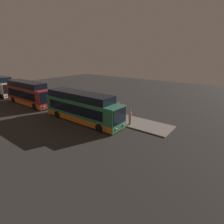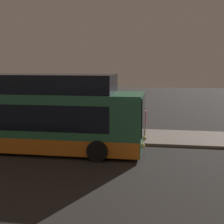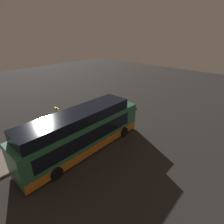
{
  "view_description": "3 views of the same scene",
  "coord_description": "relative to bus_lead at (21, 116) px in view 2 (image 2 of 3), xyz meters",
  "views": [
    {
      "loc": [
        15.4,
        -14.41,
        8.12
      ],
      "look_at": [
        3.99,
        0.58,
        1.86
      ],
      "focal_mm": 28.0,
      "sensor_mm": 36.0,
      "label": 1
    },
    {
      "loc": [
        6.3,
        -13.9,
        4.18
      ],
      "look_at": [
        3.99,
        0.58,
        1.86
      ],
      "focal_mm": 50.0,
      "sensor_mm": 36.0,
      "label": 2
    },
    {
      "loc": [
        -7.93,
        -10.3,
        9.39
      ],
      "look_at": [
        3.99,
        0.58,
        1.86
      ],
      "focal_mm": 28.0,
      "sensor_mm": 36.0,
      "label": 3
    }
  ],
  "objects": [
    {
      "name": "sign_post",
      "position": [
        0.05,
        3.8,
        0.22
      ],
      "size": [
        0.1,
        0.8,
        2.67
      ],
      "color": "#4C4C51",
      "rests_on": "platform"
    },
    {
      "name": "passenger_waiting",
      "position": [
        3.63,
        3.18,
        -0.52
      ],
      "size": [
        0.46,
        0.63,
        1.86
      ],
      "rotation": [
        0.0,
        0.0,
        -3.06
      ],
      "color": "gray",
      "rests_on": "platform"
    },
    {
      "name": "platform",
      "position": [
        0.33,
        3.36,
        -1.57
      ],
      "size": [
        20.0,
        3.48,
        0.12
      ],
      "color": "slate",
      "rests_on": "ground"
    },
    {
      "name": "ground",
      "position": [
        0.33,
        0.02,
        -1.63
      ],
      "size": [
        80.0,
        80.0,
        0.0
      ],
      "primitive_type": "plane",
      "color": "#2B2826"
    },
    {
      "name": "passenger_with_bags",
      "position": [
        5.72,
        2.27,
        -0.49
      ],
      "size": [
        0.48,
        0.48,
        1.86
      ],
      "rotation": [
        0.0,
        0.0,
        -1.17
      ],
      "color": "#6B604C",
      "rests_on": "platform"
    },
    {
      "name": "suitcase",
      "position": [
        2.77,
        4.05,
        -1.17
      ],
      "size": [
        0.39,
        0.23,
        0.92
      ],
      "color": "maroon",
      "rests_on": "platform"
    },
    {
      "name": "bus_lead",
      "position": [
        0.0,
        0.0,
        0.0
      ],
      "size": [
        11.6,
        2.84,
        3.66
      ],
      "color": "#2D704C",
      "rests_on": "ground"
    },
    {
      "name": "passenger_boarding",
      "position": [
        2.39,
        4.61,
        -0.59
      ],
      "size": [
        0.56,
        0.56,
        1.72
      ],
      "rotation": [
        0.0,
        0.0,
        -2.01
      ],
      "color": "#4C476B",
      "rests_on": "platform"
    }
  ]
}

